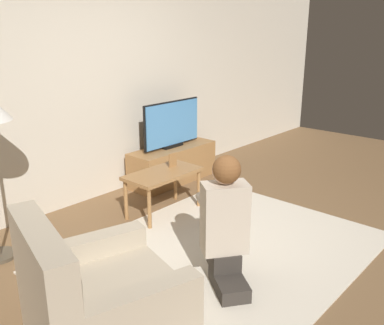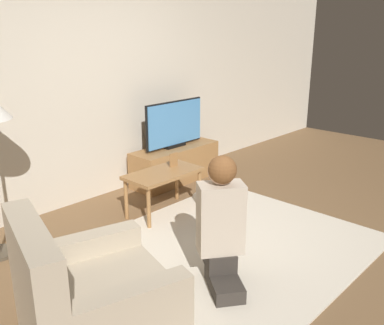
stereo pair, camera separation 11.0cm
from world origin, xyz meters
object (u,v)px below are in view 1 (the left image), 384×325
(tv, at_px, (172,124))
(person_kneeling, at_px, (225,219))
(armchair, at_px, (100,308))
(coffee_table, at_px, (163,177))

(tv, relative_size, person_kneeling, 0.91)
(armchair, bearing_deg, tv, -38.32)
(tv, bearing_deg, person_kneeling, -126.15)
(tv, relative_size, coffee_table, 1.14)
(coffee_table, distance_m, person_kneeling, 1.41)
(coffee_table, bearing_deg, armchair, -145.44)
(coffee_table, distance_m, armchair, 2.04)
(tv, xyz_separation_m, person_kneeling, (-1.38, -1.89, -0.21))
(armchair, xyz_separation_m, person_kneeling, (1.08, -0.11, 0.24))
(tv, height_order, coffee_table, tv)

